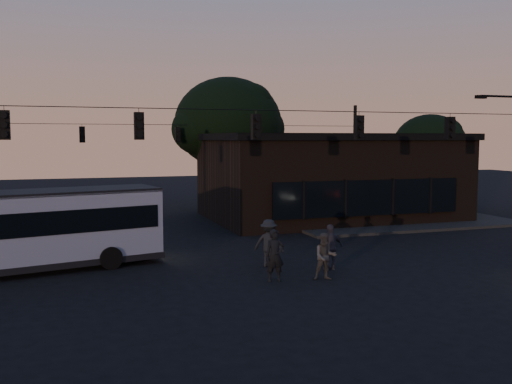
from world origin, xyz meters
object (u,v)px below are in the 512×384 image
object	(u,v)px
pedestrian_d	(269,243)
pedestrian_c	(331,247)
pedestrian_a	(275,256)
pedestrian_b	(325,256)
bus	(14,228)
building	(329,176)

from	to	relation	value
pedestrian_d	pedestrian_c	bearing A→B (deg)	-174.83
pedestrian_a	pedestrian_d	size ratio (longest dim) A/B	0.99
pedestrian_d	pedestrian_b	bearing A→B (deg)	152.83
bus	pedestrian_c	xyz separation A→B (m)	(11.54, -3.36, -0.84)
building	pedestrian_a	distance (m)	17.09
pedestrian_b	pedestrian_c	distance (m)	1.56
bus	pedestrian_c	distance (m)	12.05
pedestrian_b	pedestrian_a	bearing A→B (deg)	-177.97
pedestrian_b	bus	bearing A→B (deg)	169.67
bus	pedestrian_b	world-z (taller)	bus
pedestrian_c	pedestrian_b	bearing A→B (deg)	50.29
bus	pedestrian_a	distance (m)	9.90
pedestrian_b	pedestrian_d	xyz separation A→B (m)	(-1.20, 2.65, 0.09)
bus	pedestrian_a	xyz separation A→B (m)	(8.88, -4.31, -0.80)
bus	pedestrian_a	size ratio (longest dim) A/B	6.03
bus	pedestrian_b	size ratio (longest dim) A/B	6.62
building	pedestrian_c	world-z (taller)	building
pedestrian_a	pedestrian_b	distance (m)	1.84
building	pedestrian_b	bearing A→B (deg)	-116.35
building	pedestrian_d	xyz separation A→B (m)	(-8.50, -12.07, -1.76)
pedestrian_c	pedestrian_d	size ratio (longest dim) A/B	0.95
pedestrian_c	pedestrian_a	bearing A→B (deg)	13.19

